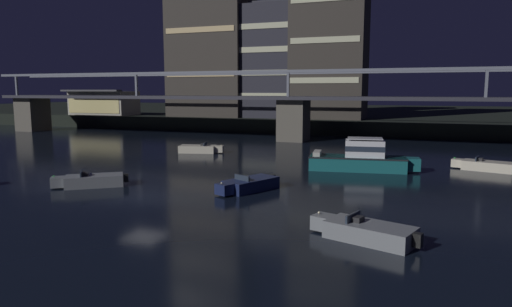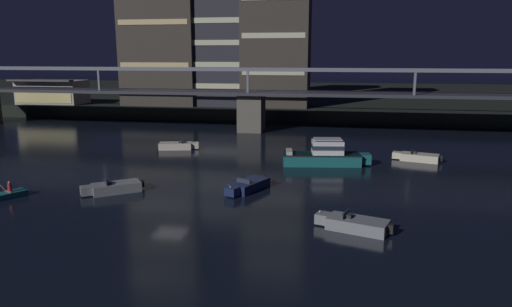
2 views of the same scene
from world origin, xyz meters
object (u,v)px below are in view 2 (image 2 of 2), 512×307
at_px(waterfront_pavilion, 52,92).
at_px(cabin_cruiser_near_left, 325,155).
at_px(tower_west_low, 161,2).
at_px(speedboat_near_right, 248,186).
at_px(speedboat_mid_left, 418,157).
at_px(dinghy_with_paddler, 9,194).
at_px(tower_central, 277,18).
at_px(river_bridge, 251,101).
at_px(speedboat_mid_center, 354,224).
at_px(tower_west_tall, 231,53).
at_px(speedboat_mid_right, 114,188).
at_px(speedboat_near_center, 177,146).

height_order(waterfront_pavilion, cabin_cruiser_near_left, waterfront_pavilion).
xyz_separation_m(tower_west_low, speedboat_near_right, (24.78, -46.47, -20.25)).
relative_size(speedboat_mid_left, dinghy_with_paddler, 1.85).
height_order(tower_central, cabin_cruiser_near_left, tower_central).
xyz_separation_m(river_bridge, cabin_cruiser_near_left, (11.57, -20.49, -3.50)).
bearing_deg(cabin_cruiser_near_left, speedboat_mid_center, -82.27).
bearing_deg(tower_west_tall, speedboat_mid_left, -49.97).
bearing_deg(river_bridge, waterfront_pavilion, 163.60).
distance_m(tower_central, speedboat_near_right, 50.01).
xyz_separation_m(speedboat_near_right, dinghy_with_paddler, (-18.70, -5.37, -0.14)).
height_order(tower_west_tall, cabin_cruiser_near_left, tower_west_tall).
bearing_deg(speedboat_mid_center, river_bridge, 109.85).
xyz_separation_m(speedboat_mid_center, dinghy_with_paddler, (-27.38, 2.47, -0.14)).
relative_size(speedboat_near_right, dinghy_with_paddler, 1.78).
bearing_deg(waterfront_pavilion, cabin_cruiser_near_left, -31.91).
distance_m(tower_west_tall, speedboat_mid_center, 60.78).
xyz_separation_m(speedboat_near_right, speedboat_mid_left, (16.13, 14.27, 0.00)).
bearing_deg(tower_west_low, tower_west_tall, 7.39).
distance_m(speedboat_mid_right, dinghy_with_paddler, 8.18).
bearing_deg(waterfront_pavilion, speedboat_mid_right, -52.64).
bearing_deg(speedboat_near_right, speedboat_mid_left, 41.50).
bearing_deg(tower_west_low, speedboat_mid_center, -58.36).
bearing_deg(speedboat_near_center, speedboat_mid_left, -3.46).
distance_m(waterfront_pavilion, speedboat_mid_left, 68.50).
distance_m(speedboat_mid_left, speedboat_mid_right, 31.93).
bearing_deg(speedboat_mid_left, tower_central, 121.40).
xyz_separation_m(river_bridge, tower_west_tall, (-6.88, 16.90, 7.10)).
bearing_deg(tower_central, river_bridge, -96.19).
bearing_deg(speedboat_mid_left, speedboat_mid_right, -148.22).
height_order(waterfront_pavilion, speedboat_near_right, waterfront_pavilion).
bearing_deg(tower_west_low, speedboat_mid_left, -38.21).
xyz_separation_m(cabin_cruiser_near_left, speedboat_near_center, (-18.04, 5.25, -0.64)).
relative_size(waterfront_pavilion, speedboat_mid_right, 2.64).
relative_size(river_bridge, waterfront_pavilion, 7.86).
bearing_deg(speedboat_near_right, tower_west_low, 118.07).
xyz_separation_m(cabin_cruiser_near_left, speedboat_mid_left, (9.96, 3.56, -0.64)).
distance_m(cabin_cruiser_near_left, speedboat_mid_center, 18.72).
distance_m(tower_west_low, tower_west_tall, 15.50).
height_order(waterfront_pavilion, dinghy_with_paddler, waterfront_pavilion).
distance_m(speedboat_mid_left, speedboat_mid_center, 23.32).
bearing_deg(dinghy_with_paddler, tower_central, 73.97).
relative_size(tower_west_low, cabin_cruiser_near_left, 3.99).
bearing_deg(dinghy_with_paddler, speedboat_near_right, 16.02).
distance_m(tower_west_tall, speedboat_mid_right, 51.89).
distance_m(cabin_cruiser_near_left, speedboat_mid_right, 21.71).
height_order(tower_central, speedboat_mid_left, tower_central).
distance_m(river_bridge, speedboat_near_center, 17.06).
xyz_separation_m(waterfront_pavilion, speedboat_mid_left, (62.00, -28.84, -4.02)).
relative_size(tower_west_tall, speedboat_mid_left, 3.71).
bearing_deg(river_bridge, speedboat_mid_right, -99.44).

